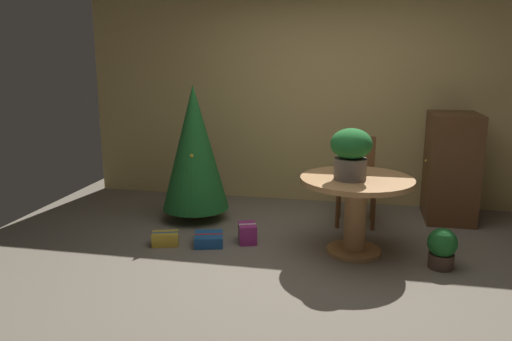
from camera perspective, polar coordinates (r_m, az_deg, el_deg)
ground_plane at (r=4.35m, az=5.60°, el=-11.35°), size 6.60×6.60×0.00m
back_wall_panel at (r=6.18m, az=8.07°, el=8.31°), size 6.00×0.10×2.60m
round_dining_table at (r=4.63m, az=11.34°, el=-3.29°), size 1.02×1.02×0.72m
flower_vase at (r=4.45m, az=10.77°, el=2.18°), size 0.36×0.36×0.46m
wooden_chair_far at (r=5.51m, az=11.44°, el=-0.40°), size 0.41×0.41×0.93m
holiday_tree at (r=5.47m, az=-7.04°, el=2.59°), size 0.73×0.73×1.49m
gift_box_blue at (r=4.90m, az=-5.42°, el=-7.82°), size 0.34×0.34×0.11m
gift_box_purple at (r=4.93m, az=-0.98°, el=-7.15°), size 0.23×0.27×0.19m
gift_box_gold at (r=4.95m, az=-10.30°, el=-7.66°), size 0.29×0.23×0.13m
wooden_cabinet at (r=5.89m, az=21.37°, el=0.36°), size 0.54×0.67×1.19m
potted_plant at (r=4.61m, az=20.47°, el=-8.24°), size 0.25×0.25×0.35m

